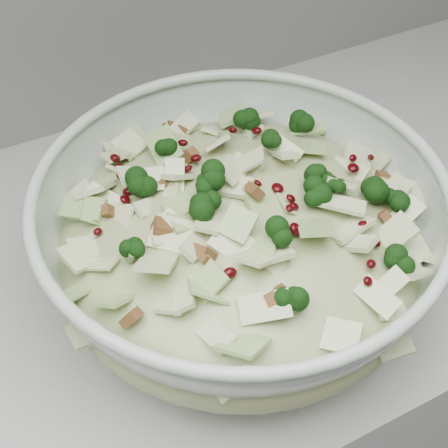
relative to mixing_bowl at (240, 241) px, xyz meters
name	(u,v)px	position (x,y,z in m)	size (l,w,h in m)	color
counter	(314,359)	(0.22, 0.10, -0.53)	(3.60, 0.60, 0.90)	beige
mixing_bowl	(240,241)	(0.00, 0.00, 0.00)	(0.52, 0.52, 0.16)	#B0C1B3
salad	(240,223)	(0.00, 0.00, 0.03)	(0.52, 0.52, 0.16)	tan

